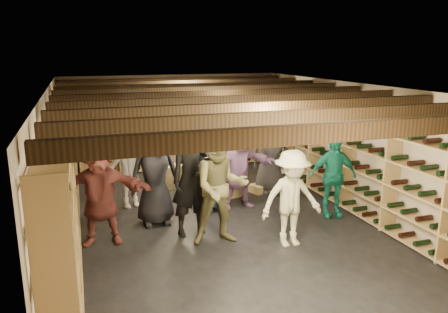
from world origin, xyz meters
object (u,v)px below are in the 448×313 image
at_px(person_1, 191,179).
at_px(person_6, 210,163).
at_px(person_2, 221,187).
at_px(person_0, 155,175).
at_px(person_5, 100,192).
at_px(person_12, 271,151).
at_px(person_11, 238,166).
at_px(person_3, 291,199).
at_px(crate_stack_left, 231,180).
at_px(crate_stack_right, 172,176).
at_px(person_4, 333,176).
at_px(crate_loose, 262,188).
at_px(person_9, 130,168).
at_px(person_10, 219,154).

xyz_separation_m(person_1, person_6, (0.63, 1.02, -0.03)).
distance_m(person_2, person_6, 1.53).
height_order(person_0, person_5, person_0).
bearing_deg(person_12, person_11, -143.72).
bearing_deg(person_3, person_0, 140.57).
relative_size(crate_stack_left, person_1, 0.36).
height_order(crate_stack_right, person_4, person_4).
relative_size(crate_loose, person_3, 0.32).
bearing_deg(crate_stack_right, person_2, -87.42).
bearing_deg(crate_loose, crate_stack_left, -175.46).
height_order(crate_stack_right, person_9, person_9).
xyz_separation_m(person_3, person_5, (-2.80, 1.03, 0.09)).
relative_size(person_1, person_6, 1.03).
xyz_separation_m(person_1, person_4, (2.65, -0.05, -0.18)).
bearing_deg(person_4, person_10, 146.41).
bearing_deg(person_12, person_6, -156.82).
bearing_deg(person_12, person_0, -157.62).
distance_m(person_11, person_12, 1.22).
height_order(person_5, person_10, person_10).
distance_m(person_1, person_10, 1.90).
bearing_deg(person_10, person_0, -161.31).
bearing_deg(person_12, person_9, -177.78).
relative_size(person_5, person_6, 0.94).
bearing_deg(person_4, crate_loose, 122.48).
height_order(crate_stack_right, person_2, person_2).
xyz_separation_m(person_1, person_2, (0.34, -0.49, -0.02)).
bearing_deg(crate_stack_right, person_5, -123.67).
relative_size(crate_stack_right, person_11, 0.34).
bearing_deg(person_12, person_5, -155.15).
xyz_separation_m(crate_stack_left, person_12, (0.91, 0.00, 0.56)).
xyz_separation_m(crate_loose, person_3, (-0.65, -2.61, 0.68)).
relative_size(crate_stack_left, person_3, 0.44).
bearing_deg(person_5, person_1, 4.66).
distance_m(person_4, person_12, 1.73).
bearing_deg(person_6, person_0, 177.24).
relative_size(person_1, person_5, 1.10).
xyz_separation_m(person_3, person_10, (-0.34, 2.55, 0.17)).
bearing_deg(person_12, crate_stack_left, -177.78).
distance_m(person_1, person_4, 2.66).
relative_size(person_2, person_10, 0.98).
relative_size(crate_stack_right, person_1, 0.30).
bearing_deg(person_12, person_1, -141.31).
bearing_deg(person_3, crate_stack_right, 109.03).
bearing_deg(person_5, crate_stack_right, 64.79).
distance_m(crate_stack_left, person_0, 2.08).
bearing_deg(person_0, person_10, 34.44).
xyz_separation_m(person_2, person_12, (1.83, 2.10, -0.02)).
distance_m(crate_loose, person_10, 1.31).
distance_m(person_6, person_11, 0.56).
relative_size(crate_loose, person_12, 0.28).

